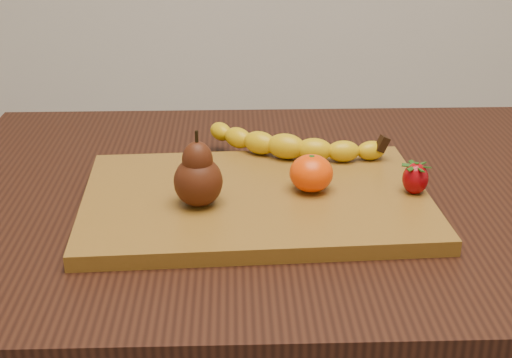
{
  "coord_description": "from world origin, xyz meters",
  "views": [
    {
      "loc": [
        -0.08,
        -0.9,
        1.18
      ],
      "look_at": [
        -0.05,
        -0.05,
        0.8
      ],
      "focal_mm": 50.0,
      "sensor_mm": 36.0,
      "label": 1
    }
  ],
  "objects_px": {
    "table": "(292,250)",
    "mandarin": "(311,173)",
    "cutting_board": "(256,200)",
    "pear": "(198,169)"
  },
  "relations": [
    {
      "from": "table",
      "to": "cutting_board",
      "type": "xyz_separation_m",
      "value": [
        -0.05,
        -0.05,
        0.11
      ]
    },
    {
      "from": "mandarin",
      "to": "table",
      "type": "bearing_deg",
      "value": 110.7
    },
    {
      "from": "pear",
      "to": "mandarin",
      "type": "xyz_separation_m",
      "value": [
        0.15,
        0.04,
        -0.02
      ]
    },
    {
      "from": "cutting_board",
      "to": "mandarin",
      "type": "xyz_separation_m",
      "value": [
        0.07,
        0.01,
        0.03
      ]
    },
    {
      "from": "table",
      "to": "mandarin",
      "type": "xyz_separation_m",
      "value": [
        0.02,
        -0.05,
        0.14
      ]
    },
    {
      "from": "table",
      "to": "cutting_board",
      "type": "bearing_deg",
      "value": -134.81
    },
    {
      "from": "cutting_board",
      "to": "pear",
      "type": "height_order",
      "value": "pear"
    },
    {
      "from": "cutting_board",
      "to": "pear",
      "type": "bearing_deg",
      "value": -160.76
    },
    {
      "from": "table",
      "to": "mandarin",
      "type": "relative_size",
      "value": 17.39
    },
    {
      "from": "cutting_board",
      "to": "pear",
      "type": "distance_m",
      "value": 0.1
    }
  ]
}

